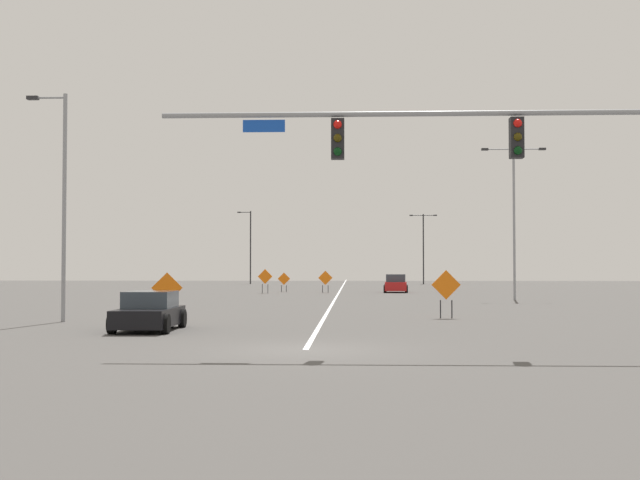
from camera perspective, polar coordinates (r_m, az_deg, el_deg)
ground at (r=21.03m, az=-1.03°, el=-7.74°), size 211.29×211.29×0.00m
road_centre_stripe at (r=79.61m, az=1.49°, el=-3.45°), size 0.16×117.39×0.01m
traffic_signal_assembly at (r=21.44m, az=13.24°, el=5.79°), size 13.89×0.44×6.66m
street_lamp_far_left at (r=102.13m, az=7.28°, el=-0.22°), size 3.43×0.24×8.78m
street_lamp_near_right at (r=54.05m, az=13.49°, el=2.04°), size 4.15×0.24×9.96m
street_lamp_mid_right at (r=33.29m, az=-17.70°, el=2.88°), size 1.60×0.24×8.94m
street_lamp_near_left at (r=102.79m, az=-4.97°, el=-0.30°), size 1.76×0.24×9.24m
construction_sign_left_shoulder at (r=66.14m, az=-3.88°, el=-2.67°), size 1.21×0.21×1.98m
construction_sign_left_lane at (r=32.32m, az=-10.72°, el=-3.51°), size 1.20×0.25×1.93m
construction_sign_right_shoulder at (r=70.11m, az=-2.55°, el=-2.81°), size 1.07×0.17×1.67m
construction_sign_median_far at (r=34.31m, az=8.86°, el=-3.32°), size 1.23×0.16×2.01m
construction_sign_median_near at (r=67.61m, az=0.38°, el=-2.76°), size 1.19×0.17×1.84m
car_black_mid at (r=27.97m, az=-11.92°, el=-5.00°), size 2.02×4.04×1.32m
car_red_distant at (r=68.71m, az=5.35°, el=-3.11°), size 2.17×3.89×1.53m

